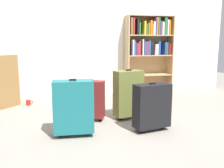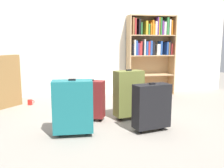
% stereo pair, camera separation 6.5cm
% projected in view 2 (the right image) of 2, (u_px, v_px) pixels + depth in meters
% --- Properties ---
extents(ground_plane, '(10.17, 10.17, 0.00)m').
position_uv_depth(ground_plane, '(124.00, 129.00, 3.23)').
color(ground_plane, gray).
extents(back_wall, '(5.81, 0.10, 2.60)m').
position_uv_depth(back_wall, '(98.00, 33.00, 5.14)').
color(back_wall, silver).
rests_on(back_wall, ground).
extents(bookshelf, '(0.99, 0.33, 1.66)m').
position_uv_depth(bookshelf, '(150.00, 48.00, 5.19)').
color(bookshelf, tan).
rests_on(bookshelf, ground).
extents(mug, '(0.12, 0.08, 0.10)m').
position_uv_depth(mug, '(30.00, 102.00, 4.43)').
color(mug, red).
rests_on(mug, ground).
extents(storage_box, '(0.38, 0.27, 0.20)m').
position_uv_depth(storage_box, '(151.00, 93.00, 4.94)').
color(storage_box, black).
rests_on(storage_box, ground).
extents(suitcase_black, '(0.49, 0.29, 0.62)m').
position_uv_depth(suitcase_black, '(152.00, 106.00, 3.10)').
color(suitcase_black, black).
rests_on(suitcase_black, ground).
extents(suitcase_olive, '(0.45, 0.29, 0.73)m').
position_uv_depth(suitcase_olive, '(129.00, 93.00, 3.59)').
color(suitcase_olive, brown).
rests_on(suitcase_olive, ground).
extents(suitcase_teal, '(0.49, 0.26, 0.70)m').
position_uv_depth(suitcase_teal, '(73.00, 106.00, 2.94)').
color(suitcase_teal, '#19666B').
rests_on(suitcase_teal, ground).
extents(suitcase_dark_red, '(0.40, 0.31, 0.60)m').
position_uv_depth(suitcase_dark_red, '(92.00, 99.00, 3.52)').
color(suitcase_dark_red, maroon).
rests_on(suitcase_dark_red, ground).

